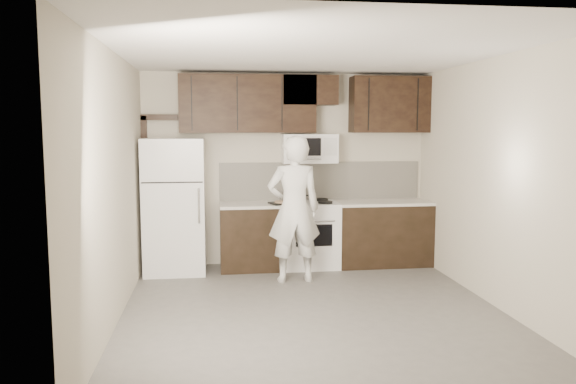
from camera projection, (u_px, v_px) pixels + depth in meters
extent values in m
plane|color=#575452|center=(313.00, 312.00, 5.94)|extent=(4.50, 4.50, 0.00)
plane|color=beige|center=(286.00, 169.00, 8.00)|extent=(4.00, 0.00, 4.00)
plane|color=white|center=(315.00, 52.00, 5.63)|extent=(4.50, 4.50, 0.00)
cube|color=black|center=(252.00, 237.00, 7.73)|extent=(0.87, 0.62, 0.87)
cube|color=black|center=(382.00, 234.00, 7.97)|extent=(1.32, 0.62, 0.87)
cube|color=silver|center=(252.00, 205.00, 7.68)|extent=(0.87, 0.64, 0.04)
cube|color=silver|center=(383.00, 202.00, 7.92)|extent=(1.32, 0.64, 0.04)
cube|color=white|center=(310.00, 235.00, 7.84)|extent=(0.76, 0.62, 0.89)
cube|color=white|center=(310.00, 203.00, 7.78)|extent=(0.76, 0.62, 0.02)
cube|color=black|center=(314.00, 235.00, 7.53)|extent=(0.50, 0.01, 0.30)
cylinder|color=silver|center=(315.00, 221.00, 7.47)|extent=(0.55, 0.02, 0.02)
cylinder|color=black|center=(299.00, 203.00, 7.61)|extent=(0.20, 0.20, 0.03)
cylinder|color=black|center=(325.00, 202.00, 7.66)|extent=(0.20, 0.20, 0.03)
cylinder|color=black|center=(296.00, 200.00, 7.91)|extent=(0.20, 0.20, 0.03)
cylinder|color=black|center=(321.00, 200.00, 7.95)|extent=(0.20, 0.20, 0.03)
cube|color=silver|center=(321.00, 181.00, 8.07)|extent=(2.90, 0.02, 0.54)
cube|color=black|center=(248.00, 104.00, 7.65)|extent=(1.85, 0.35, 0.78)
cube|color=black|center=(389.00, 105.00, 7.91)|extent=(1.10, 0.35, 0.78)
cube|color=black|center=(309.00, 90.00, 7.74)|extent=(0.76, 0.35, 0.40)
cube|color=white|center=(309.00, 149.00, 7.82)|extent=(0.76, 0.38, 0.40)
cube|color=black|center=(304.00, 147.00, 7.61)|extent=(0.46, 0.01, 0.24)
cube|color=silver|center=(330.00, 147.00, 7.65)|extent=(0.18, 0.01, 0.24)
cylinder|color=silver|center=(305.00, 159.00, 7.60)|extent=(0.46, 0.02, 0.02)
cube|color=white|center=(175.00, 206.00, 7.49)|extent=(0.80, 0.72, 1.80)
cube|color=black|center=(172.00, 182.00, 7.10)|extent=(0.77, 0.01, 0.02)
cylinder|color=silver|center=(199.00, 206.00, 7.15)|extent=(0.03, 0.03, 0.45)
cube|color=black|center=(146.00, 192.00, 7.74)|extent=(0.08, 0.08, 2.10)
cube|color=black|center=(159.00, 117.00, 7.65)|extent=(0.50, 0.08, 0.08)
cylinder|color=silver|center=(296.00, 197.00, 7.90)|extent=(0.17, 0.17, 0.13)
sphere|color=black|center=(296.00, 191.00, 7.89)|extent=(0.04, 0.04, 0.04)
cylinder|color=black|center=(305.00, 195.00, 7.86)|extent=(0.15, 0.08, 0.02)
cube|color=black|center=(284.00, 203.00, 7.63)|extent=(0.42, 0.36, 0.02)
cylinder|color=tan|center=(284.00, 202.00, 7.62)|extent=(0.30, 0.30, 0.02)
imported|color=white|center=(294.00, 209.00, 7.03)|extent=(0.70, 0.48, 1.84)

